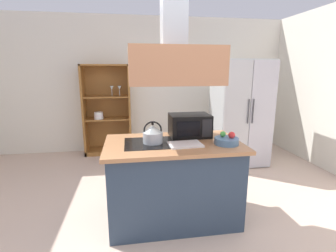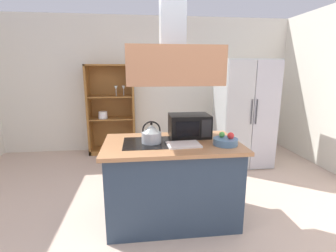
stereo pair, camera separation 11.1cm
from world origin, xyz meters
The scene contains 10 objects.
ground_plane centered at (0.00, 0.00, 0.00)m, with size 7.80×7.80×0.00m, color beige.
wall_back centered at (0.00, 3.00, 1.35)m, with size 6.00×0.12×2.70m, color white.
kitchen_island centered at (0.14, 0.29, 0.45)m, with size 1.46×0.88×0.90m.
range_hood centered at (0.14, 0.29, 1.80)m, with size 0.90×0.70×1.18m.
refrigerator centered at (1.63, 1.85, 0.92)m, with size 0.90×0.77×1.83m.
dish_cabinet centered at (-0.75, 2.78, 0.78)m, with size 0.92×0.40×1.76m.
kettle centered at (-0.08, 0.29, 1.00)m, with size 0.21×0.21×0.24m.
cutting_board centered at (0.24, 0.16, 0.91)m, with size 0.34×0.24×0.02m, color white.
microwave centered at (0.37, 0.50, 1.03)m, with size 0.46×0.35×0.26m.
fruit_bowl centered at (0.68, 0.12, 0.94)m, with size 0.25×0.25×0.14m.
Camera 1 is at (-0.32, -2.25, 1.67)m, focal length 26.63 mm.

